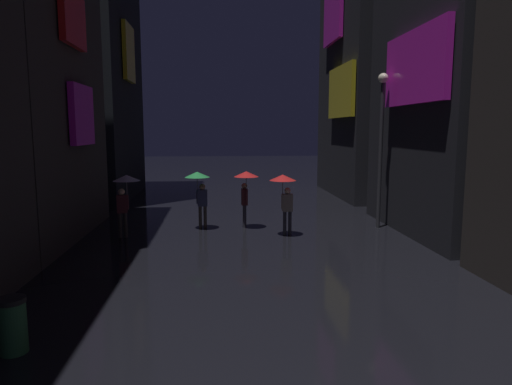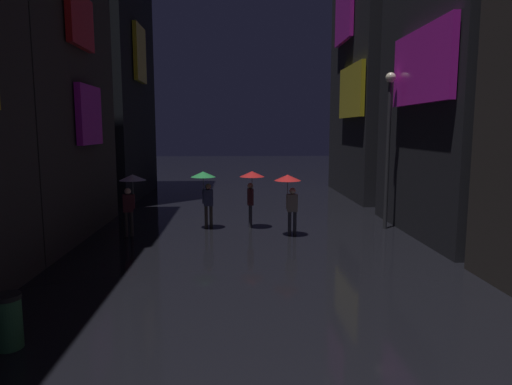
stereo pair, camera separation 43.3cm
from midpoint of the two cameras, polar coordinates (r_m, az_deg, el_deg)
building_left_mid at (r=17.31m, az=-27.00°, el=18.25°), size 4.25×7.47×13.95m
pedestrian_midstreet_centre_clear at (r=15.96m, az=-14.59°, el=0.57°), size 0.90×0.90×2.12m
pedestrian_foreground_left_red at (r=15.48m, az=4.97°, el=0.58°), size 0.90×0.90×2.12m
pedestrian_foreground_right_green at (r=16.67m, az=-5.67°, el=1.09°), size 0.90×0.90×2.12m
pedestrian_midstreet_left_red at (r=16.72m, az=0.17°, el=1.15°), size 0.90×0.90×2.12m
streetlamp_right_far at (r=17.22m, az=16.93°, el=7.15°), size 0.36×0.36×5.63m
trash_bin at (r=8.79m, az=-27.31°, el=-14.11°), size 0.46×0.46×0.93m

